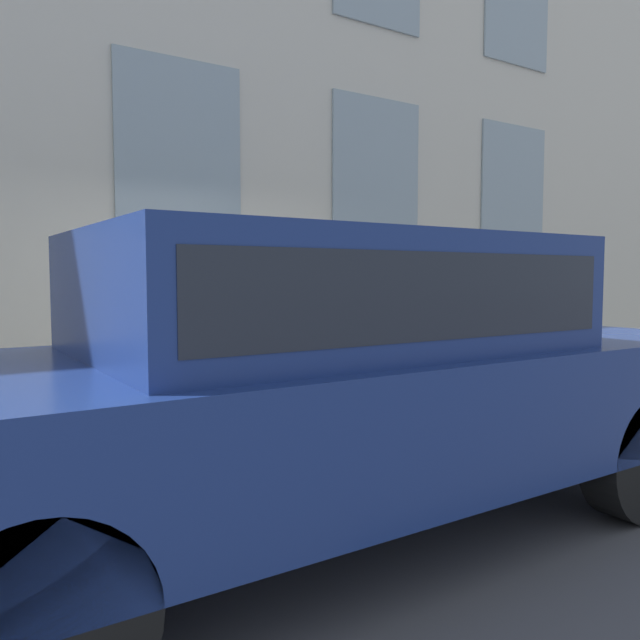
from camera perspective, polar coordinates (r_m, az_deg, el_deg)
name	(u,v)px	position (r m, az deg, el deg)	size (l,w,h in m)	color
ground_plane	(296,461)	(4.99, -2.23, -12.80)	(80.00, 80.00, 0.00)	#47474C
sidewalk	(230,423)	(6.00, -8.22, -9.32)	(2.39, 60.00, 0.13)	#A8A093
building_facade	(173,45)	(7.50, -13.30, 23.30)	(0.33, 40.00, 7.86)	beige
fire_hydrant	(306,376)	(5.53, -1.26, -5.10)	(0.36, 0.47, 0.85)	gray
person	(333,314)	(5.90, 1.18, 0.57)	(0.39, 0.26, 1.60)	#998466
parked_car_navy_near	(327,369)	(3.47, 0.60, -4.52)	(1.91, 5.31, 1.66)	black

